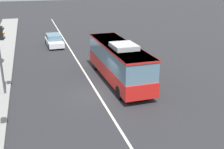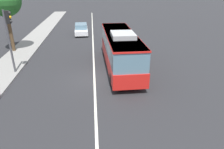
{
  "view_description": "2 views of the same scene",
  "coord_description": "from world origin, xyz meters",
  "views": [
    {
      "loc": [
        -18.6,
        4.49,
        8.54
      ],
      "look_at": [
        0.19,
        -1.17,
        1.38
      ],
      "focal_mm": 44.53,
      "sensor_mm": 36.0,
      "label": 1
    },
    {
      "loc": [
        -15.24,
        -0.0,
        7.2
      ],
      "look_at": [
        -0.66,
        -1.35,
        0.66
      ],
      "focal_mm": 33.83,
      "sensor_mm": 36.0,
      "label": 2
    }
  ],
  "objects": [
    {
      "name": "lane_centre_line",
      "position": [
        0.0,
        0.0,
        0.01
      ],
      "size": [
        76.0,
        0.16,
        0.01
      ],
      "primitive_type": "cube",
      "color": "silver",
      "rests_on": "ground_plane"
    },
    {
      "name": "transit_bus",
      "position": [
        2.18,
        -2.35,
        1.81
      ],
      "size": [
        10.05,
        2.7,
        3.46
      ],
      "rotation": [
        0.0,
        0.0,
        0.02
      ],
      "color": "red",
      "rests_on": "ground_plane"
    },
    {
      "name": "street_tree_kerbside_left",
      "position": [
        7.98,
        8.71,
        5.36
      ],
      "size": [
        3.27,
        3.27,
        7.05
      ],
      "color": "#4C3823",
      "rests_on": "ground_plane"
    },
    {
      "name": "ground_plane",
      "position": [
        0.0,
        0.0,
        0.0
      ],
      "size": [
        160.0,
        160.0,
        0.0
      ],
      "primitive_type": "plane",
      "color": "#28282B"
    },
    {
      "name": "sedan_white",
      "position": [
        15.79,
        1.64,
        0.72
      ],
      "size": [
        4.58,
        2.01,
        1.46
      ],
      "rotation": [
        0.0,
        0.0,
        3.19
      ],
      "color": "white",
      "rests_on": "ground_plane"
    },
    {
      "name": "traffic_light_far_corner",
      "position": [
        1.87,
        6.51,
        3.56
      ],
      "size": [
        0.33,
        0.62,
        5.2
      ],
      "rotation": [
        0.0,
        0.0,
        -1.61
      ],
      "color": "#47474C",
      "rests_on": "ground_plane"
    }
  ]
}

